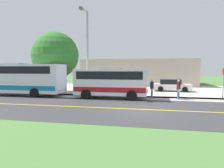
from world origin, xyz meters
The scene contains 14 objects.
ground_plane centered at (0.00, 0.00, 0.00)m, with size 120.00×120.00×0.00m, color #477238.
road_surface centered at (0.00, 0.00, 0.00)m, with size 8.00×100.00×0.01m, color #333335.
sidewalk centered at (-5.20, 0.00, 0.00)m, with size 2.40×100.00×0.01m, color #9E9991.
parking_lot_surface centered at (-12.40, 3.00, 0.00)m, with size 14.00×36.00×0.01m, color #B2ADA3.
road_centre_line centered at (0.00, 0.00, 0.01)m, with size 0.16×100.00×0.00m, color gold.
shuttle_bus_front centered at (-4.49, -2.92, 1.56)m, with size 2.64×6.70×2.83m.
transit_bus_rear centered at (-4.45, -13.73, 1.80)m, with size 2.56×11.92×3.29m.
pedestrian_with_bags centered at (-4.97, 3.17, 0.95)m, with size 0.72×0.34×1.76m.
pedestrian_waiting centered at (-5.39, 0.84, 0.93)m, with size 0.72×0.34×1.72m.
stop_sign centered at (-6.10, 7.24, 1.96)m, with size 0.76×0.07×2.88m.
street_light_pole centered at (-4.88, -5.36, 4.52)m, with size 1.97×0.24×8.23m.
parked_car_near centered at (-11.14, 3.27, 0.69)m, with size 2.09×4.44×1.45m.
tree_curbside centered at (-7.40, -9.97, 4.25)m, with size 5.27×5.27×6.89m.
commercial_building centered at (-21.40, -1.26, 2.11)m, with size 10.00×18.20×4.23m, color #B7A893.
Camera 1 is at (12.66, 0.49, 2.76)m, focal length 30.20 mm.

